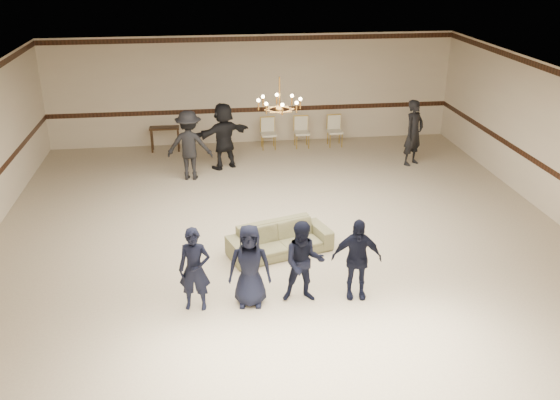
{
  "coord_description": "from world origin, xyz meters",
  "views": [
    {
      "loc": [
        -1.56,
        -10.67,
        5.61
      ],
      "look_at": [
        -0.19,
        -0.5,
        1.23
      ],
      "focal_mm": 38.74,
      "sensor_mm": 36.0,
      "label": 1
    }
  ],
  "objects_px": {
    "adult_left": "(189,145)",
    "banquet_chair_mid": "(302,133)",
    "boy_c": "(304,262)",
    "adult_mid": "(224,136)",
    "adult_right": "(414,133)",
    "console_table": "(165,139)",
    "boy_b": "(250,266)",
    "banquet_chair_left": "(268,134)",
    "banquet_chair_right": "(335,131)",
    "settee": "(280,239)",
    "chandelier": "(279,93)",
    "boy_d": "(356,259)",
    "boy_a": "(195,269)"
  },
  "relations": [
    {
      "from": "boy_a",
      "to": "boy_d",
      "type": "relative_size",
      "value": 1.0
    },
    {
      "from": "boy_b",
      "to": "adult_left",
      "type": "relative_size",
      "value": 0.81
    },
    {
      "from": "boy_b",
      "to": "adult_right",
      "type": "distance_m",
      "value": 8.11
    },
    {
      "from": "chandelier",
      "to": "settee",
      "type": "relative_size",
      "value": 0.47
    },
    {
      "from": "boy_c",
      "to": "settee",
      "type": "height_order",
      "value": "boy_c"
    },
    {
      "from": "adult_right",
      "to": "banquet_chair_right",
      "type": "relative_size",
      "value": 1.99
    },
    {
      "from": "adult_mid",
      "to": "banquet_chair_left",
      "type": "distance_m",
      "value": 2.05
    },
    {
      "from": "boy_b",
      "to": "adult_right",
      "type": "bearing_deg",
      "value": 58.83
    },
    {
      "from": "chandelier",
      "to": "adult_right",
      "type": "bearing_deg",
      "value": 39.51
    },
    {
      "from": "boy_c",
      "to": "console_table",
      "type": "height_order",
      "value": "boy_c"
    },
    {
      "from": "adult_mid",
      "to": "banquet_chair_mid",
      "type": "height_order",
      "value": "adult_mid"
    },
    {
      "from": "chandelier",
      "to": "settee",
      "type": "bearing_deg",
      "value": -97.38
    },
    {
      "from": "adult_left",
      "to": "banquet_chair_right",
      "type": "relative_size",
      "value": 1.99
    },
    {
      "from": "boy_a",
      "to": "banquet_chair_right",
      "type": "xyz_separation_m",
      "value": [
        4.17,
        8.25,
        -0.27
      ]
    },
    {
      "from": "chandelier",
      "to": "console_table",
      "type": "xyz_separation_m",
      "value": [
        -2.63,
        5.46,
        -2.52
      ]
    },
    {
      "from": "banquet_chair_left",
      "to": "banquet_chair_right",
      "type": "bearing_deg",
      "value": -3.74
    },
    {
      "from": "boy_d",
      "to": "settee",
      "type": "height_order",
      "value": "boy_d"
    },
    {
      "from": "settee",
      "to": "adult_left",
      "type": "relative_size",
      "value": 1.12
    },
    {
      "from": "boy_c",
      "to": "adult_left",
      "type": "relative_size",
      "value": 0.81
    },
    {
      "from": "settee",
      "to": "banquet_chair_right",
      "type": "relative_size",
      "value": 2.24
    },
    {
      "from": "boy_b",
      "to": "adult_mid",
      "type": "distance_m",
      "value": 6.78
    },
    {
      "from": "adult_right",
      "to": "banquet_chair_mid",
      "type": "height_order",
      "value": "adult_right"
    },
    {
      "from": "adult_right",
      "to": "banquet_chair_left",
      "type": "height_order",
      "value": "adult_right"
    },
    {
      "from": "boy_b",
      "to": "boy_c",
      "type": "height_order",
      "value": "same"
    },
    {
      "from": "boy_a",
      "to": "settee",
      "type": "relative_size",
      "value": 0.72
    },
    {
      "from": "boy_c",
      "to": "banquet_chair_right",
      "type": "distance_m",
      "value": 8.59
    },
    {
      "from": "settee",
      "to": "banquet_chair_left",
      "type": "xyz_separation_m",
      "value": [
        0.54,
        6.52,
        0.16
      ]
    },
    {
      "from": "boy_d",
      "to": "adult_mid",
      "type": "bearing_deg",
      "value": 112.89
    },
    {
      "from": "adult_right",
      "to": "banquet_chair_left",
      "type": "xyz_separation_m",
      "value": [
        -3.74,
        1.87,
        -0.44
      ]
    },
    {
      "from": "banquet_chair_left",
      "to": "banquet_chair_mid",
      "type": "height_order",
      "value": "same"
    },
    {
      "from": "settee",
      "to": "boy_c",
      "type": "bearing_deg",
      "value": -101.84
    },
    {
      "from": "boy_b",
      "to": "adult_right",
      "type": "relative_size",
      "value": 0.81
    },
    {
      "from": "adult_right",
      "to": "console_table",
      "type": "height_order",
      "value": "adult_right"
    },
    {
      "from": "chandelier",
      "to": "boy_b",
      "type": "xyz_separation_m",
      "value": [
        -0.89,
        -2.99,
        -2.15
      ]
    },
    {
      "from": "boy_d",
      "to": "adult_mid",
      "type": "distance_m",
      "value": 7.04
    },
    {
      "from": "boy_c",
      "to": "adult_mid",
      "type": "height_order",
      "value": "adult_mid"
    },
    {
      "from": "adult_left",
      "to": "banquet_chair_mid",
      "type": "bearing_deg",
      "value": -137.03
    },
    {
      "from": "banquet_chair_left",
      "to": "banquet_chair_right",
      "type": "distance_m",
      "value": 2.0
    },
    {
      "from": "console_table",
      "to": "boy_c",
      "type": "bearing_deg",
      "value": -72.38
    },
    {
      "from": "boy_d",
      "to": "banquet_chair_mid",
      "type": "distance_m",
      "value": 8.27
    },
    {
      "from": "chandelier",
      "to": "console_table",
      "type": "relative_size",
      "value": 1.1
    },
    {
      "from": "boy_c",
      "to": "banquet_chair_mid",
      "type": "distance_m",
      "value": 8.37
    },
    {
      "from": "adult_left",
      "to": "console_table",
      "type": "relative_size",
      "value": 2.1
    },
    {
      "from": "settee",
      "to": "adult_right",
      "type": "bearing_deg",
      "value": 29.99
    },
    {
      "from": "boy_a",
      "to": "console_table",
      "type": "distance_m",
      "value": 8.5
    },
    {
      "from": "boy_b",
      "to": "boy_a",
      "type": "bearing_deg",
      "value": -173.03
    },
    {
      "from": "boy_d",
      "to": "banquet_chair_left",
      "type": "height_order",
      "value": "boy_d"
    },
    {
      "from": "adult_mid",
      "to": "console_table",
      "type": "height_order",
      "value": "adult_mid"
    },
    {
      "from": "chandelier",
      "to": "banquet_chair_mid",
      "type": "relative_size",
      "value": 1.05
    },
    {
      "from": "adult_left",
      "to": "adult_mid",
      "type": "bearing_deg",
      "value": -132.81
    }
  ]
}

